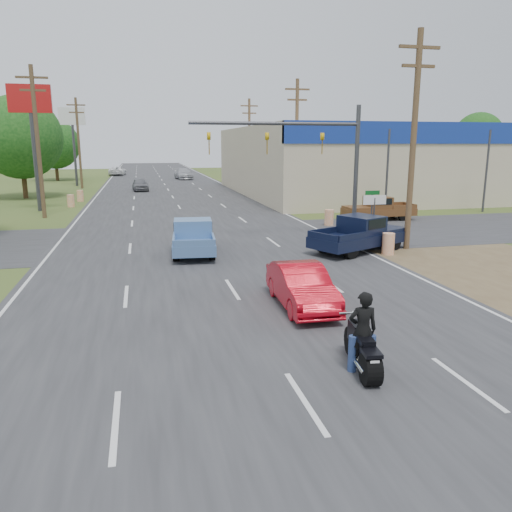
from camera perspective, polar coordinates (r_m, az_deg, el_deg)
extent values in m
plane|color=#384F1F|center=(10.26, 5.62, -16.36)|extent=(200.00, 200.00, 0.00)
cube|color=#2D2D30|center=(48.83, -9.50, 6.67)|extent=(15.00, 180.00, 0.02)
cube|color=#2D2D30|center=(27.11, -6.51, 2.04)|extent=(120.00, 10.00, 0.02)
cube|color=brown|center=(23.68, 23.50, -0.50)|extent=(8.00, 18.00, 0.01)
cube|color=#B7A88C|center=(59.79, 23.19, 10.07)|extent=(50.00, 28.00, 6.60)
cylinder|color=#4C3823|center=(24.83, 17.52, 12.17)|extent=(0.28, 0.28, 10.00)
cube|color=#4C3823|center=(25.18, 18.20, 21.75)|extent=(2.00, 0.14, 0.14)
cube|color=#4C3823|center=(25.06, 18.07, 19.95)|extent=(1.60, 0.14, 0.14)
cylinder|color=#4C3823|center=(41.40, 4.65, 12.67)|extent=(0.28, 0.28, 10.00)
cube|color=#4C3823|center=(41.61, 4.76, 18.46)|extent=(2.00, 0.14, 0.14)
cube|color=#4C3823|center=(41.54, 4.73, 17.37)|extent=(1.60, 0.14, 0.14)
cylinder|color=#4C3823|center=(58.82, -0.76, 12.70)|extent=(0.28, 0.28, 10.00)
cube|color=#4C3823|center=(58.97, -0.77, 16.78)|extent=(2.00, 0.14, 0.14)
cube|color=#4C3823|center=(58.92, -0.77, 16.01)|extent=(1.60, 0.14, 0.14)
cylinder|color=#4C3823|center=(37.07, -23.67, 11.68)|extent=(0.28, 0.28, 10.00)
cube|color=#4C3823|center=(37.31, -24.26, 18.12)|extent=(2.00, 0.14, 0.14)
cube|color=#4C3823|center=(37.23, -24.15, 16.90)|extent=(1.60, 0.14, 0.14)
cylinder|color=#4C3823|center=(60.84, -19.59, 11.99)|extent=(0.28, 0.28, 10.00)
cube|color=#4C3823|center=(60.99, -19.89, 15.93)|extent=(2.00, 0.14, 0.14)
cube|color=#4C3823|center=(60.94, -19.83, 15.18)|extent=(1.60, 0.14, 0.14)
cylinder|color=#422D19|center=(51.69, -24.96, 7.79)|extent=(0.44, 0.44, 3.24)
sphere|color=#123F12|center=(51.58, -25.37, 12.16)|extent=(7.56, 7.56, 7.56)
cylinder|color=#422D19|center=(75.41, -21.81, 9.10)|extent=(0.44, 0.44, 2.88)
sphere|color=#123F12|center=(75.33, -22.04, 11.77)|extent=(6.72, 6.72, 6.72)
cylinder|color=#422D19|center=(97.61, 23.83, 9.75)|extent=(0.44, 0.44, 3.60)
sphere|color=#123F12|center=(97.56, 24.07, 12.33)|extent=(8.40, 8.40, 8.40)
cylinder|color=#422D19|center=(108.65, 4.79, 10.91)|extent=(0.44, 0.44, 3.42)
sphere|color=#123F12|center=(108.61, 4.83, 13.11)|extent=(7.98, 7.98, 7.98)
cylinder|color=orange|center=(23.65, 14.88, 1.34)|extent=(0.56, 0.56, 1.00)
cylinder|color=orange|center=(31.44, 8.35, 4.36)|extent=(0.56, 0.56, 1.00)
cylinder|color=orange|center=(43.08, -20.41, 5.93)|extent=(0.56, 0.56, 1.00)
cylinder|color=orange|center=(46.99, -19.45, 6.50)|extent=(0.56, 0.56, 1.00)
cylinder|color=#3F3F44|center=(41.19, -23.99, 10.95)|extent=(0.30, 0.30, 9.00)
cube|color=#B21414|center=(41.31, -24.47, 16.07)|extent=(3.00, 0.35, 2.00)
cylinder|color=#3F3F44|center=(64.93, -20.06, 11.51)|extent=(0.30, 0.30, 9.00)
cube|color=white|center=(65.01, -20.31, 14.76)|extent=(3.00, 0.35, 2.00)
cylinder|color=#3F3F44|center=(25.38, 13.28, 3.79)|extent=(0.08, 0.08, 2.40)
cube|color=white|center=(25.24, 13.41, 6.25)|extent=(1.20, 0.05, 0.45)
cylinder|color=#3F3F44|center=(26.97, 13.03, 4.31)|extent=(0.08, 0.08, 2.40)
cube|color=#0C591E|center=(26.82, 13.17, 7.06)|extent=(0.80, 0.04, 0.22)
cylinder|color=#3F3F44|center=(27.97, 11.36, 9.41)|extent=(0.24, 0.24, 7.00)
cylinder|color=#3F3F44|center=(26.43, 2.36, 14.89)|extent=(9.00, 0.18, 0.18)
imported|color=gold|center=(27.18, 7.59, 13.78)|extent=(0.18, 0.40, 1.10)
imported|color=gold|center=(26.29, 1.27, 13.93)|extent=(0.18, 0.40, 1.10)
imported|color=gold|center=(25.72, -5.42, 13.91)|extent=(0.18, 0.40, 1.10)
imported|color=#B50815|center=(15.51, 5.25, -3.52)|extent=(1.49, 4.04, 1.32)
cylinder|color=black|center=(11.00, 12.96, -12.51)|extent=(0.43, 0.74, 0.70)
cylinder|color=black|center=(12.35, 10.73, -9.54)|extent=(0.22, 0.71, 0.70)
cube|color=black|center=(11.57, 11.81, -9.49)|extent=(0.40, 1.30, 0.32)
cube|color=black|center=(11.73, 11.47, -8.05)|extent=(0.35, 0.62, 0.23)
cube|color=black|center=(11.23, 12.32, -9.28)|extent=(0.39, 0.62, 0.11)
cylinder|color=white|center=(11.94, 11.09, -6.41)|extent=(0.69, 0.15, 0.05)
cube|color=white|center=(10.70, 13.42, -11.89)|extent=(0.19, 0.05, 0.13)
imported|color=black|center=(11.36, 12.08, -8.75)|extent=(0.69, 0.50, 1.76)
cylinder|color=black|center=(24.68, -9.04, 1.77)|extent=(0.34, 0.76, 0.74)
cylinder|color=black|center=(24.71, -5.44, 1.88)|extent=(0.34, 0.76, 0.74)
cylinder|color=black|center=(21.86, -9.13, 0.36)|extent=(0.34, 0.76, 0.74)
cylinder|color=black|center=(21.89, -5.07, 0.48)|extent=(0.34, 0.76, 0.74)
cube|color=#537BB2|center=(23.23, -7.18, 1.66)|extent=(2.24, 4.94, 0.48)
cube|color=#537BB2|center=(24.59, -7.27, 2.99)|extent=(1.90, 1.96, 0.17)
cube|color=#537BB2|center=(23.21, -7.23, 3.22)|extent=(1.81, 1.58, 0.78)
cube|color=black|center=(23.19, -7.24, 3.56)|extent=(1.83, 1.29, 0.42)
cube|color=#537BB2|center=(20.85, -7.09, 1.43)|extent=(1.70, 0.22, 0.28)
cylinder|color=black|center=(25.74, 12.51, 2.12)|extent=(0.84, 0.60, 0.79)
cylinder|color=black|center=(24.75, 15.46, 1.55)|extent=(0.84, 0.60, 0.79)
cylinder|color=black|center=(23.47, 7.77, 1.31)|extent=(0.84, 0.60, 0.79)
cylinder|color=black|center=(22.39, 10.80, 0.64)|extent=(0.84, 0.60, 0.79)
cube|color=black|center=(24.02, 11.74, 1.94)|extent=(5.46, 3.97, 0.51)
cube|color=black|center=(25.14, 14.03, 3.05)|extent=(2.55, 2.52, 0.18)
cube|color=black|center=(23.98, 11.97, 3.53)|extent=(2.16, 2.29, 0.83)
cube|color=black|center=(23.96, 11.99, 3.88)|extent=(1.90, 2.19, 0.44)
cube|color=black|center=(22.11, 7.60, 2.22)|extent=(0.85, 1.67, 0.29)
cylinder|color=black|center=(33.12, 12.27, 4.39)|extent=(0.74, 0.29, 0.73)
cylinder|color=black|center=(34.48, 11.13, 4.76)|extent=(0.74, 0.29, 0.73)
cylinder|color=black|center=(34.49, 16.51, 4.47)|extent=(0.74, 0.29, 0.73)
cylinder|color=black|center=(35.80, 15.26, 4.83)|extent=(0.74, 0.29, 0.73)
cube|color=brown|center=(34.42, 13.84, 4.95)|extent=(4.78, 1.95, 0.47)
cube|color=brown|center=(33.74, 11.73, 5.42)|extent=(1.85, 1.78, 0.16)
cube|color=brown|center=(34.30, 13.75, 5.97)|extent=(1.47, 1.71, 0.77)
cube|color=black|center=(34.29, 13.76, 6.20)|extent=(1.18, 1.74, 0.41)
cube|color=brown|center=(35.53, 17.18, 5.58)|extent=(0.12, 1.68, 0.27)
imported|color=slate|center=(55.92, -13.10, 7.94)|extent=(1.85, 4.03, 1.34)
imported|color=#B0B0B5|center=(73.62, -8.27, 9.27)|extent=(2.58, 5.47, 1.54)
imported|color=white|center=(84.98, -15.55, 9.34)|extent=(2.78, 5.28, 1.42)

